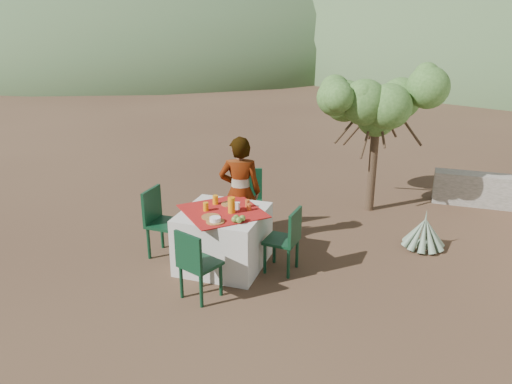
% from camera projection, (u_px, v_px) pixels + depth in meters
% --- Properties ---
extents(ground, '(160.00, 160.00, 0.00)m').
position_uv_depth(ground, '(245.00, 268.00, 6.45)').
color(ground, '#3B261A').
rests_on(ground, ground).
extents(table, '(1.30, 1.30, 0.76)m').
position_uv_depth(table, '(223.00, 238.00, 6.42)').
color(table, silver).
rests_on(table, ground).
extents(chair_far, '(0.58, 0.58, 0.97)m').
position_uv_depth(chair_far, '(247.00, 199.00, 7.32)').
color(chair_far, black).
rests_on(chair_far, ground).
extents(chair_near, '(0.51, 0.51, 0.85)m').
position_uv_depth(chair_near, '(196.00, 262.00, 5.60)').
color(chair_near, black).
rests_on(chair_near, ground).
extents(chair_left, '(0.44, 0.44, 0.93)m').
position_uv_depth(chair_left, '(160.00, 219.00, 6.66)').
color(chair_left, black).
rests_on(chair_left, ground).
extents(chair_right, '(0.43, 0.43, 0.85)m').
position_uv_depth(chair_right, '(287.00, 238.00, 6.22)').
color(chair_right, black).
rests_on(chair_right, ground).
extents(person, '(0.66, 0.53, 1.58)m').
position_uv_depth(person, '(240.00, 192.00, 6.86)').
color(person, '#8C6651').
rests_on(person, ground).
extents(shrub_tree, '(1.79, 1.76, 2.11)m').
position_uv_depth(shrub_tree, '(382.00, 111.00, 7.86)').
color(shrub_tree, '#4C3626').
rests_on(shrub_tree, ground).
extents(agave, '(0.59, 0.60, 0.64)m').
position_uv_depth(agave, '(424.00, 234.00, 6.95)').
color(agave, slate).
rests_on(agave, ground).
extents(hill_near_left, '(40.00, 40.00, 16.00)m').
position_uv_depth(hill_near_left, '(155.00, 56.00, 38.57)').
color(hill_near_left, '#36502D').
rests_on(hill_near_left, ground).
extents(hill_far_center, '(60.00, 60.00, 24.00)m').
position_uv_depth(hill_far_center, '(369.00, 44.00, 54.13)').
color(hill_far_center, slate).
rests_on(hill_far_center, ground).
extents(plate_far, '(0.20, 0.20, 0.01)m').
position_uv_depth(plate_far, '(229.00, 204.00, 6.49)').
color(plate_far, brown).
rests_on(plate_far, table).
extents(plate_near, '(0.23, 0.23, 0.01)m').
position_uv_depth(plate_near, '(211.00, 217.00, 6.08)').
color(plate_near, brown).
rests_on(plate_near, table).
extents(glass_far, '(0.07, 0.07, 0.12)m').
position_uv_depth(glass_far, '(215.00, 200.00, 6.49)').
color(glass_far, orange).
rests_on(glass_far, table).
extents(glass_near, '(0.07, 0.07, 0.11)m').
position_uv_depth(glass_near, '(206.00, 207.00, 6.27)').
color(glass_near, orange).
rests_on(glass_near, table).
extents(juice_pitcher, '(0.09, 0.09, 0.20)m').
position_uv_depth(juice_pitcher, '(232.00, 205.00, 6.19)').
color(juice_pitcher, orange).
rests_on(juice_pitcher, table).
extents(bowl_plate, '(0.22, 0.22, 0.01)m').
position_uv_depth(bowl_plate, '(215.00, 222.00, 5.94)').
color(bowl_plate, brown).
rests_on(bowl_plate, table).
extents(white_bowl, '(0.13, 0.13, 0.05)m').
position_uv_depth(white_bowl, '(215.00, 219.00, 5.93)').
color(white_bowl, white).
rests_on(white_bowl, bowl_plate).
extents(jar_left, '(0.05, 0.05, 0.08)m').
position_uv_depth(jar_left, '(249.00, 207.00, 6.29)').
color(jar_left, '#BF5421').
rests_on(jar_left, table).
extents(jar_right, '(0.06, 0.06, 0.10)m').
position_uv_depth(jar_right, '(248.00, 203.00, 6.40)').
color(jar_right, '#BF5421').
rests_on(jar_right, table).
extents(napkin_holder, '(0.08, 0.06, 0.10)m').
position_uv_depth(napkin_holder, '(237.00, 206.00, 6.31)').
color(napkin_holder, white).
rests_on(napkin_holder, table).
extents(fruit_cluster, '(0.15, 0.14, 0.08)m').
position_uv_depth(fruit_cluster, '(238.00, 219.00, 5.94)').
color(fruit_cluster, olive).
rests_on(fruit_cluster, table).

